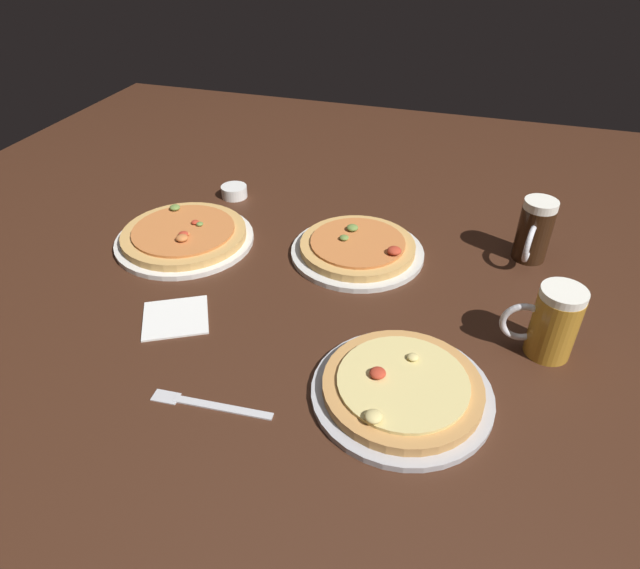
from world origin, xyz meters
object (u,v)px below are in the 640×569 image
at_px(pizza_plate_far, 358,248).
at_px(beer_mug_dark, 534,231).
at_px(fork_left, 208,404).
at_px(pizza_plate_side, 184,236).
at_px(ramekin_sauce, 234,191).
at_px(napkin_folded, 175,317).
at_px(pizza_plate_near, 402,389).
at_px(beer_mug_amber, 552,322).

xyz_separation_m(pizza_plate_far, beer_mug_dark, (0.37, 0.10, 0.05)).
bearing_deg(fork_left, pizza_plate_side, 122.51).
bearing_deg(ramekin_sauce, napkin_folded, -78.14).
distance_m(pizza_plate_near, fork_left, 0.32).
bearing_deg(beer_mug_amber, ramekin_sauce, 153.33).
bearing_deg(ramekin_sauce, beer_mug_dark, -6.29).
bearing_deg(pizza_plate_near, napkin_folded, 171.53).
bearing_deg(beer_mug_amber, pizza_plate_far, 151.81).
relative_size(pizza_plate_near, fork_left, 1.45).
distance_m(pizza_plate_near, pizza_plate_far, 0.43).
bearing_deg(pizza_plate_side, pizza_plate_far, 9.62).
relative_size(ramekin_sauce, napkin_folded, 0.56).
bearing_deg(pizza_plate_near, ramekin_sauce, 134.23).
bearing_deg(pizza_plate_far, napkin_folded, -130.54).
bearing_deg(beer_mug_amber, pizza_plate_side, 169.66).
relative_size(pizza_plate_side, fork_left, 1.56).
height_order(beer_mug_dark, napkin_folded, beer_mug_dark).
bearing_deg(napkin_folded, beer_mug_dark, 33.23).
height_order(pizza_plate_near, napkin_folded, pizza_plate_near).
height_order(pizza_plate_far, napkin_folded, pizza_plate_far).
xyz_separation_m(pizza_plate_far, beer_mug_amber, (0.40, -0.22, 0.05)).
relative_size(pizza_plate_near, beer_mug_dark, 2.10).
height_order(pizza_plate_side, napkin_folded, pizza_plate_side).
distance_m(pizza_plate_near, napkin_folded, 0.46).
relative_size(pizza_plate_far, napkin_folded, 2.44).
height_order(ramekin_sauce, napkin_folded, ramekin_sauce).
bearing_deg(pizza_plate_side, fork_left, -57.49).
relative_size(beer_mug_dark, fork_left, 0.69).
xyz_separation_m(beer_mug_dark, napkin_folded, (-0.65, -0.43, -0.07)).
bearing_deg(beer_mug_dark, beer_mug_amber, -84.56).
distance_m(beer_mug_dark, fork_left, 0.79).
distance_m(pizza_plate_far, ramekin_sauce, 0.43).
height_order(pizza_plate_near, pizza_plate_far, pizza_plate_far).
relative_size(pizza_plate_far, pizza_plate_side, 0.94).
bearing_deg(beer_mug_amber, beer_mug_dark, 95.44).
height_order(pizza_plate_side, beer_mug_dark, beer_mug_dark).
distance_m(pizza_plate_near, pizza_plate_side, 0.67).
distance_m(beer_mug_dark, napkin_folded, 0.78).
distance_m(pizza_plate_side, beer_mug_dark, 0.79).
distance_m(pizza_plate_side, fork_left, 0.53).
height_order(pizza_plate_far, pizza_plate_side, pizza_plate_far).
height_order(pizza_plate_near, fork_left, pizza_plate_near).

